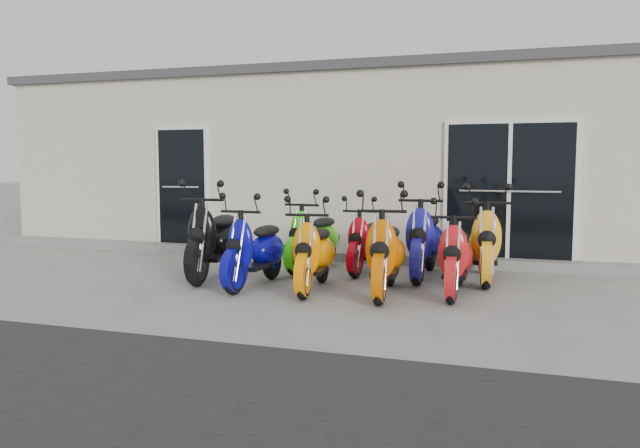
# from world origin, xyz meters

# --- Properties ---
(ground) EXTENTS (80.00, 80.00, 0.00)m
(ground) POSITION_xyz_m (0.00, 0.00, 0.00)
(ground) COLOR gray
(ground) RESTS_ON ground
(building) EXTENTS (14.00, 6.00, 3.20)m
(building) POSITION_xyz_m (0.00, 5.20, 1.60)
(building) COLOR beige
(building) RESTS_ON ground
(roof_cap) EXTENTS (14.20, 6.20, 0.16)m
(roof_cap) POSITION_xyz_m (0.00, 5.20, 3.28)
(roof_cap) COLOR #3F3F42
(roof_cap) RESTS_ON building
(front_step) EXTENTS (14.00, 0.40, 0.15)m
(front_step) POSITION_xyz_m (0.00, 2.02, 0.07)
(front_step) COLOR gray
(front_step) RESTS_ON ground
(door_left) EXTENTS (1.07, 0.08, 2.22)m
(door_left) POSITION_xyz_m (-3.20, 2.17, 1.26)
(door_left) COLOR black
(door_left) RESTS_ON front_step
(door_right) EXTENTS (2.02, 0.08, 2.22)m
(door_right) POSITION_xyz_m (2.60, 2.17, 1.26)
(door_right) COLOR black
(door_right) RESTS_ON front_step
(scooter_front_black) EXTENTS (0.95, 2.00, 1.42)m
(scooter_front_black) POSITION_xyz_m (-1.35, -0.12, 0.71)
(scooter_front_black) COLOR black
(scooter_front_black) RESTS_ON ground
(scooter_front_blue) EXTENTS (0.69, 1.74, 1.27)m
(scooter_front_blue) POSITION_xyz_m (-0.55, -0.50, 0.64)
(scooter_front_blue) COLOR #070787
(scooter_front_blue) RESTS_ON ground
(scooter_front_orange_a) EXTENTS (0.79, 1.75, 1.25)m
(scooter_front_orange_a) POSITION_xyz_m (0.28, -0.52, 0.62)
(scooter_front_orange_a) COLOR #FF8600
(scooter_front_orange_a) RESTS_ON ground
(scooter_front_orange_b) EXTENTS (0.84, 1.86, 1.33)m
(scooter_front_orange_b) POSITION_xyz_m (1.21, -0.49, 0.67)
(scooter_front_orange_b) COLOR #D15A00
(scooter_front_orange_b) RESTS_ON ground
(scooter_front_red) EXTENTS (0.65, 1.69, 1.24)m
(scooter_front_red) POSITION_xyz_m (2.04, -0.22, 0.62)
(scooter_front_red) COLOR red
(scooter_front_red) RESTS_ON ground
(scooter_back_green) EXTENTS (0.83, 1.79, 1.27)m
(scooter_back_green) POSITION_xyz_m (-0.22, 0.94, 0.64)
(scooter_back_green) COLOR #40E50E
(scooter_back_green) RESTS_ON ground
(scooter_back_red) EXTENTS (0.67, 1.62, 1.17)m
(scooter_back_red) POSITION_xyz_m (0.60, 1.01, 0.59)
(scooter_back_red) COLOR #AF020F
(scooter_back_red) RESTS_ON ground
(scooter_back_blue) EXTENTS (0.71, 1.90, 1.40)m
(scooter_back_blue) POSITION_xyz_m (1.49, 0.85, 0.70)
(scooter_back_blue) COLOR navy
(scooter_back_blue) RESTS_ON ground
(scooter_back_yellow) EXTENTS (0.84, 1.92, 1.38)m
(scooter_back_yellow) POSITION_xyz_m (2.33, 0.87, 0.69)
(scooter_back_yellow) COLOR #FFA718
(scooter_back_yellow) RESTS_ON ground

